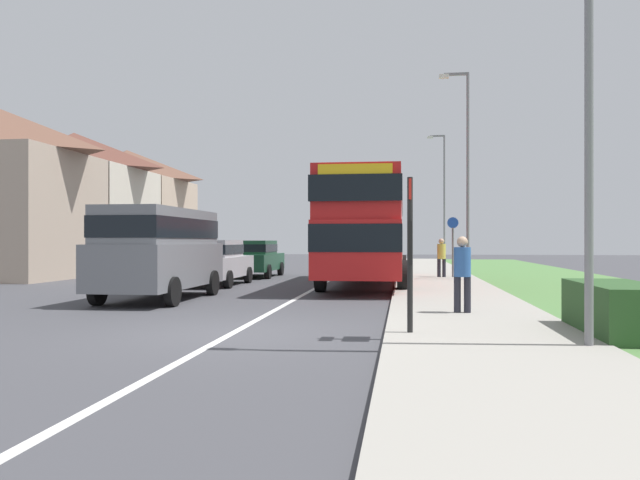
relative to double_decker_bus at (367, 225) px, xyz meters
The scene contains 17 objects.
ground_plane 11.85m from the double_decker_bus, 97.93° to the right, with size 120.00×120.00×0.00m, color #424247.
lane_marking_centre 4.44m from the double_decker_bus, 114.42° to the right, with size 0.14×60.00×0.01m, color silver.
pavement_near_side 6.46m from the double_decker_bus, 64.93° to the right, with size 3.20×68.00×0.12m, color #9E998E.
grass_verge_seaward 9.09m from the double_decker_bus, 38.80° to the right, with size 6.00×68.00×0.08m, color #517F42.
roadside_hedge 12.44m from the double_decker_bus, 67.63° to the right, with size 1.10×2.63×0.90m, color #2D5128.
double_decker_bus is the anchor object (origin of this frame).
parked_van_grey 8.02m from the double_decker_bus, 130.14° to the right, with size 2.11×5.02×2.42m.
parked_car_silver 5.53m from the double_decker_bus, behind, with size 1.94×4.24×1.60m.
parked_car_dark_green 6.84m from the double_decker_bus, 140.09° to the left, with size 2.01×4.27×1.58m.
pedestrian_at_stop 9.41m from the double_decker_bus, 74.61° to the right, with size 0.34×0.34×1.67m.
pedestrian_walking_away 4.51m from the double_decker_bus, 49.93° to the left, with size 0.34×0.34×1.67m.
bus_stop_sign 11.94m from the double_decker_bus, 83.30° to the right, with size 0.09×0.52×2.60m.
cycle_route_sign 4.73m from the double_decker_bus, 45.86° to the left, with size 0.44×0.08×2.52m.
street_lamp_near 13.50m from the double_decker_bus, 73.55° to the right, with size 1.14×0.20×7.89m.
street_lamp_mid 4.84m from the double_decker_bus, 30.53° to the left, with size 1.14×0.20×7.98m.
street_lamp_far 19.17m from the double_decker_bus, 78.42° to the left, with size 1.14×0.20×8.40m.
house_terrace_far_side 17.68m from the double_decker_bus, 152.70° to the left, with size 6.97×18.47×7.18m.
Camera 1 is at (2.90, -10.24, 1.59)m, focal length 34.56 mm.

